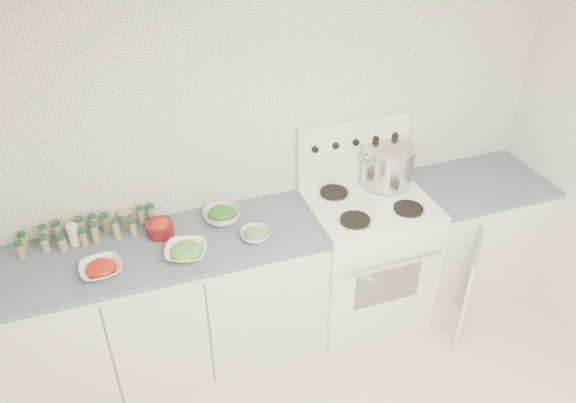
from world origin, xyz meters
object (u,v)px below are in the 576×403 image
object	(u,v)px
stock_pot	(388,163)
bowl_snowpea	(186,251)
stove	(364,254)
bowl_tomato	(101,268)

from	to	relation	value
stock_pot	bowl_snowpea	world-z (taller)	stock_pot
stove	stock_pot	bearing A→B (deg)	38.81
bowl_tomato	bowl_snowpea	size ratio (longest dim) A/B	0.83
stock_pot	bowl_tomato	world-z (taller)	stock_pot
stove	stock_pot	xyz separation A→B (m)	(0.19, 0.16, 0.59)
stove	bowl_tomato	world-z (taller)	stove
stove	bowl_snowpea	world-z (taller)	stove
stove	bowl_snowpea	xyz separation A→B (m)	(-1.19, -0.12, 0.44)
stock_pot	stove	bearing A→B (deg)	-141.19
stock_pot	bowl_tomato	distance (m)	1.86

